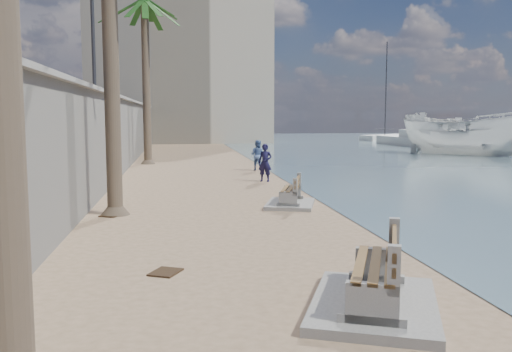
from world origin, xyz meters
TOP-DOWN VIEW (x-y plane):
  - ground_plane at (0.00, 0.00)m, footprint 140.00×140.00m
  - seawall at (-5.20, 20.00)m, footprint 0.45×70.00m
  - wall_cap at (-5.20, 20.00)m, footprint 0.80×70.00m
  - end_building at (-2.00, 52.00)m, footprint 18.00×12.00m
  - bench_near at (0.25, 0.59)m, footprint 2.53×2.96m
  - bench_far at (0.91, 9.43)m, footprint 1.91×2.33m
  - palm_back at (-4.11, 24.72)m, footprint 5.00×5.00m
  - person_a at (1.14, 15.55)m, footprint 0.77×0.67m
  - person_b at (1.51, 20.19)m, footprint 1.02×0.98m
  - boat_cruiser at (17.39, 28.40)m, footprint 5.01×5.01m
  - yacht_far at (18.81, 40.21)m, footprint 3.50×9.61m
  - sailboat_west at (20.79, 51.97)m, footprint 6.91×5.49m
  - debris_c at (-4.25, 8.53)m, footprint 0.73×0.77m
  - debris_d at (-2.70, 2.81)m, footprint 0.64×0.69m

SIDE VIEW (x-z plane):
  - ground_plane at x=0.00m, z-range 0.00..0.00m
  - debris_c at x=-4.25m, z-range 0.00..0.03m
  - debris_d at x=-2.70m, z-range 0.00..0.03m
  - sailboat_west at x=20.79m, z-range -5.15..5.83m
  - yacht_far at x=18.81m, z-range -0.40..1.10m
  - bench_far at x=0.91m, z-range -0.05..0.79m
  - bench_near at x=0.25m, z-range -0.07..0.98m
  - person_b at x=1.51m, z-range 0.00..1.68m
  - person_a at x=1.14m, z-range 0.00..1.80m
  - boat_cruiser at x=17.39m, z-range -0.40..3.71m
  - seawall at x=-5.20m, z-range 0.00..3.50m
  - wall_cap at x=-5.20m, z-range 3.49..3.61m
  - end_building at x=-2.00m, z-range 0.00..14.00m
  - palm_back at x=-4.11m, z-range 3.90..13.85m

